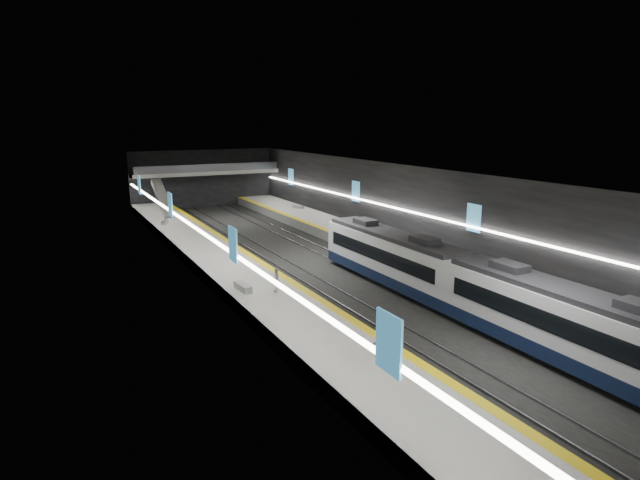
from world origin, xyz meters
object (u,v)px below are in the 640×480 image
passenger_right_a (523,284)px  passenger_left_a (276,280)px  escalator (163,198)px  bench_left_far (165,222)px  bench_right_far (298,207)px  bench_right_near (467,259)px  passenger_left_b (382,340)px  bench_left_near (243,287)px  train (461,282)px

passenger_right_a → passenger_left_a: 15.90m
escalator → bench_left_far: bearing=-100.3°
escalator → bench_right_far: escalator is taller
bench_right_near → passenger_left_b: bearing=-142.4°
bench_left_near → bench_left_far: bench_left_near is taller
train → bench_right_near: size_ratio=18.68×
passenger_right_a → passenger_left_b: (-13.01, -3.27, 0.01)m
bench_left_far → bench_right_near: bearing=-34.7°
escalator → passenger_right_a: (14.08, -42.22, -1.11)m
bench_right_near → passenger_left_a: (-16.61, -0.13, 0.61)m
bench_right_far → escalator: bearing=143.2°
escalator → passenger_left_a: bearing=-89.3°
escalator → passenger_left_b: (1.08, -45.49, -1.10)m
bench_left_far → train: bearing=-50.3°
bench_right_far → passenger_left_b: bearing=-132.4°
passenger_left_b → train: bearing=-153.9°
train → bench_left_far: size_ratio=17.26×
train → bench_left_far: train is taller
bench_left_far → bench_right_near: (18.21, -27.31, -0.02)m
bench_left_near → passenger_left_a: (1.88, -1.27, 0.58)m
train → bench_right_far: (6.09, 36.89, -1.00)m
train → bench_left_near: size_ratio=15.73×
bench_left_near → passenger_left_a: size_ratio=1.18×
bench_right_near → train: bearing=-133.2°
escalator → train: bearing=-76.3°
bench_left_near → bench_right_near: bench_left_near is taller
bench_right_near → passenger_right_a: size_ratio=1.02×
bench_right_far → passenger_left_b: 44.02m
train → bench_left_near: 14.11m
passenger_right_a → passenger_left_a: (-13.69, 8.09, 0.02)m
bench_left_near → passenger_right_a: (15.57, -9.36, 0.55)m
train → passenger_right_a: train is taller
escalator → bench_left_near: escalator is taller
bench_right_near → passenger_right_a: (-2.92, -8.22, 0.59)m
bench_right_far → train: bearing=-121.8°
bench_right_near → bench_right_far: size_ratio=1.00×
bench_left_far → passenger_left_a: (1.61, -27.45, 0.60)m
escalator → passenger_left_a: size_ratio=4.94×
passenger_left_b → escalator: bearing=-89.2°
train → bench_right_far: size_ratio=18.75×
bench_right_far → passenger_left_a: bearing=-140.1°
bench_left_far → bench_right_far: size_ratio=1.09×
escalator → bench_left_far: 7.00m
passenger_right_a → passenger_left_a: bearing=76.0°
escalator → bench_left_near: bearing=-92.6°
bench_left_near → bench_left_far: size_ratio=1.10×
bench_left_far → passenger_right_a: 38.69m
bench_right_far → passenger_right_a: (-2.00, -38.11, 0.59)m
bench_left_far → passenger_left_a: passenger_left_a is taller
bench_left_near → passenger_left_b: size_ratio=1.20×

